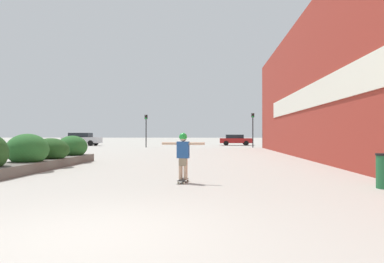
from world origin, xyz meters
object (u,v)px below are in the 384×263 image
at_px(skateboarder, 183,151).
at_px(car_leftmost, 235,140).
at_px(skateboard, 183,180).
at_px(car_center_left, 82,139).
at_px(car_center_right, 328,140).
at_px(traffic_light_left, 146,125).
at_px(traffic_light_right, 253,124).

bearing_deg(skateboarder, car_leftmost, 91.21).
relative_size(skateboard, car_center_left, 0.16).
xyz_separation_m(car_center_right, traffic_light_left, (-20.20, -3.86, 1.62)).
bearing_deg(skateboarder, traffic_light_left, 110.78).
bearing_deg(car_center_right, skateboard, -24.70).
xyz_separation_m(skateboarder, traffic_light_right, (5.00, 26.60, 1.57)).
relative_size(car_leftmost, traffic_light_right, 1.11).
xyz_separation_m(skateboard, car_center_right, (13.90, 30.21, 0.68)).
bearing_deg(traffic_light_left, car_leftmost, 37.85).
distance_m(traffic_light_left, traffic_light_right, 11.31).
relative_size(car_leftmost, car_center_right, 0.96).
height_order(car_leftmost, traffic_light_left, traffic_light_left).
xyz_separation_m(car_center_left, traffic_light_right, (20.36, -4.95, 1.62)).
bearing_deg(skateboard, skateboarder, -89.81).
bearing_deg(skateboard, traffic_light_right, 86.68).
xyz_separation_m(car_center_right, traffic_light_right, (-8.90, -3.60, 1.71)).
distance_m(car_center_left, traffic_light_right, 21.02).
relative_size(skateboard, traffic_light_right, 0.20).
distance_m(skateboarder, traffic_light_right, 27.11).
bearing_deg(car_center_left, car_leftmost, 97.56).
xyz_separation_m(traffic_light_left, traffic_light_right, (11.30, 0.25, 0.09)).
relative_size(car_center_left, traffic_light_left, 1.30).
xyz_separation_m(skateboard, skateboarder, (-0.00, -0.00, 0.82)).
distance_m(car_center_right, traffic_light_right, 9.75).
bearing_deg(skateboard, traffic_light_left, 110.78).
relative_size(skateboarder, traffic_light_right, 0.36).
bearing_deg(car_leftmost, traffic_light_left, -52.15).
bearing_deg(car_center_left, skateboarder, 25.96).
distance_m(car_center_right, traffic_light_left, 20.63).
bearing_deg(car_leftmost, car_center_left, -82.44).
relative_size(skateboard, car_leftmost, 0.18).
bearing_deg(car_center_right, car_leftmost, -110.70).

